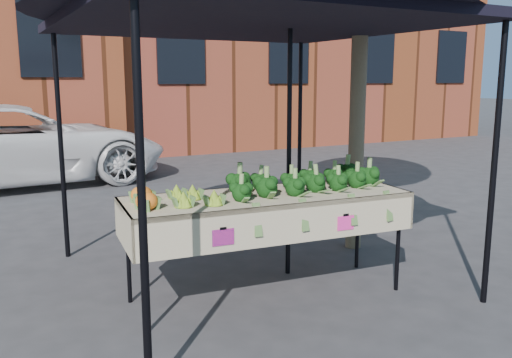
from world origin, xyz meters
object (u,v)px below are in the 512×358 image
canopy (252,133)px  table (267,246)px  vehicle (9,36)px  street_tree (361,19)px

canopy → table: bearing=-102.2°
table → vehicle: 6.96m
canopy → street_tree: (1.43, 0.29, 1.10)m
table → street_tree: 2.65m
canopy → street_tree: bearing=11.4°
vehicle → street_tree: size_ratio=1.04×
canopy → vehicle: 6.31m
canopy → vehicle: size_ratio=0.61×
street_tree → canopy: bearing=-168.6°
table → vehicle: (-1.43, 6.47, 2.13)m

